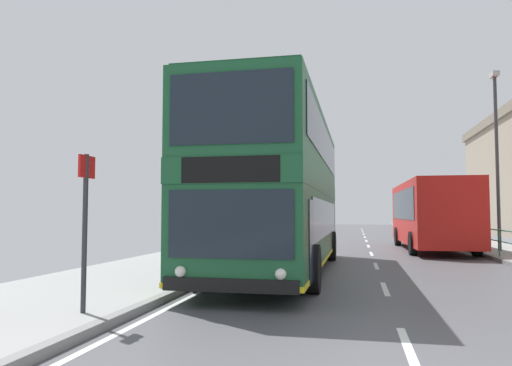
% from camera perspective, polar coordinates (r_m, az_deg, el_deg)
% --- Properties ---
extents(double_decker_bus_main, '(2.83, 11.61, 4.52)m').
position_cam_1_polar(double_decker_bus_main, '(14.10, 2.97, -0.89)').
color(double_decker_bus_main, '#19512D').
rests_on(double_decker_bus_main, ground).
extents(background_bus_far_lane, '(2.82, 9.84, 3.10)m').
position_cam_1_polar(background_bus_far_lane, '(23.88, 19.92, -3.40)').
color(background_bus_far_lane, red).
rests_on(background_bus_far_lane, ground).
extents(pedestrian_railing_far_kerb, '(0.05, 32.35, 1.00)m').
position_cam_1_polar(pedestrian_railing_far_kerb, '(19.64, 26.78, -5.79)').
color(pedestrian_railing_far_kerb, '#236B4C').
rests_on(pedestrian_railing_far_kerb, ground).
extents(bus_stop_sign_near, '(0.08, 0.44, 2.51)m').
position_cam_1_polar(bus_stop_sign_near, '(8.17, -19.52, -3.46)').
color(bus_stop_sign_near, '#2D2D33').
rests_on(bus_stop_sign_near, ground).
extents(street_lamp_far_side, '(0.28, 0.60, 7.56)m').
position_cam_1_polar(street_lamp_far_side, '(22.78, 26.55, 3.92)').
color(street_lamp_far_side, '#38383D').
rests_on(street_lamp_far_side, ground).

